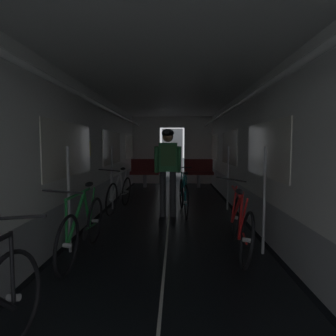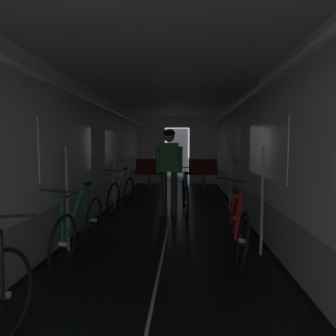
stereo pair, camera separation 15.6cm
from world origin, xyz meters
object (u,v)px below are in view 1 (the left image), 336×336
(bench_seat_far_left, at_px, (145,170))
(person_cyclist_aisle, at_px, (168,163))
(bicycle_green, at_px, (83,227))
(bicycle_red, at_px, (240,224))
(bicycle_teal_in_aisle, at_px, (184,195))
(bench_seat_far_right, at_px, (198,170))
(bicycle_white, at_px, (120,193))

(bench_seat_far_left, bearing_deg, person_cyclist_aisle, -77.71)
(bicycle_green, relative_size, bicycle_red, 1.00)
(bench_seat_far_left, relative_size, person_cyclist_aisle, 0.57)
(person_cyclist_aisle, distance_m, bicycle_teal_in_aisle, 0.80)
(bench_seat_far_right, height_order, bicycle_green, bench_seat_far_right)
(bicycle_white, bearing_deg, bench_seat_far_right, 60.60)
(bench_seat_far_right, distance_m, bicycle_red, 5.93)
(bicycle_white, height_order, bicycle_green, bicycle_white)
(person_cyclist_aisle, bearing_deg, bicycle_teal_in_aisle, 39.66)
(bench_seat_far_left, height_order, bicycle_teal_in_aisle, bench_seat_far_left)
(bench_seat_far_right, distance_m, bicycle_teal_in_aisle, 3.82)
(bench_seat_far_right, bearing_deg, bicycle_green, -107.48)
(bench_seat_far_right, height_order, bicycle_teal_in_aisle, bench_seat_far_right)
(bicycle_red, bearing_deg, bicycle_teal_in_aisle, 107.61)
(bench_seat_far_left, relative_size, bicycle_teal_in_aisle, 0.58)
(bicycle_white, relative_size, bicycle_red, 1.00)
(bicycle_green, distance_m, bicycle_red, 2.03)
(bicycle_white, bearing_deg, bicycle_green, -89.00)
(bench_seat_far_right, bearing_deg, bicycle_red, -89.19)
(bench_seat_far_left, distance_m, person_cyclist_aisle, 4.16)
(bicycle_red, xyz_separation_m, person_cyclist_aisle, (-1.00, 1.89, 0.69))
(bench_seat_far_left, xyz_separation_m, bicycle_white, (-0.18, -3.51, -0.18))
(bench_seat_far_right, xyz_separation_m, bicycle_green, (-1.93, -6.14, -0.18))
(bicycle_red, xyz_separation_m, bicycle_teal_in_aisle, (-0.68, 2.15, 0.00))
(bench_seat_far_left, height_order, bench_seat_far_right, same)
(bicycle_teal_in_aisle, bearing_deg, bench_seat_far_left, 107.65)
(bench_seat_far_right, bearing_deg, bicycle_white, -119.40)
(bicycle_white, distance_m, bicycle_teal_in_aisle, 1.40)
(bicycle_green, distance_m, person_cyclist_aisle, 2.44)
(bench_seat_far_left, height_order, bicycle_green, bench_seat_far_left)
(bicycle_white, relative_size, bicycle_teal_in_aisle, 1.00)
(bench_seat_far_right, height_order, bicycle_white, bench_seat_far_right)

